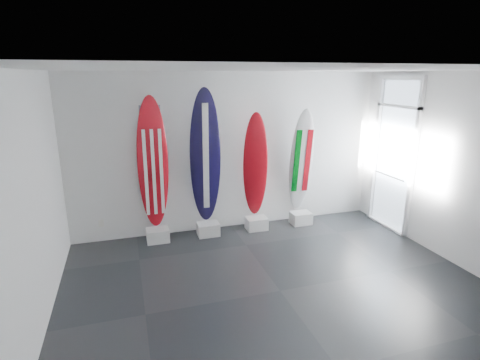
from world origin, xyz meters
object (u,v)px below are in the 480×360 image
object	(u,v)px
surfboard_italy	(301,161)
surfboard_navy	(205,157)
surfboard_usa	(153,164)
surfboard_swiss	(255,166)

from	to	relation	value
surfboard_italy	surfboard_navy	bearing A→B (deg)	-175.25
surfboard_usa	surfboard_swiss	world-z (taller)	surfboard_usa
surfboard_navy	surfboard_italy	bearing A→B (deg)	4.50
surfboard_navy	surfboard_italy	distance (m)	1.94
surfboard_usa	surfboard_swiss	xyz separation A→B (m)	(1.91, 0.00, -0.17)
surfboard_swiss	surfboard_usa	bearing A→B (deg)	-163.73
surfboard_navy	surfboard_swiss	world-z (taller)	surfboard_navy
surfboard_navy	surfboard_swiss	xyz separation A→B (m)	(0.97, 0.00, -0.22)
surfboard_navy	surfboard_italy	world-z (taller)	surfboard_navy
surfboard_usa	surfboard_navy	size ratio (longest dim) A/B	0.95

